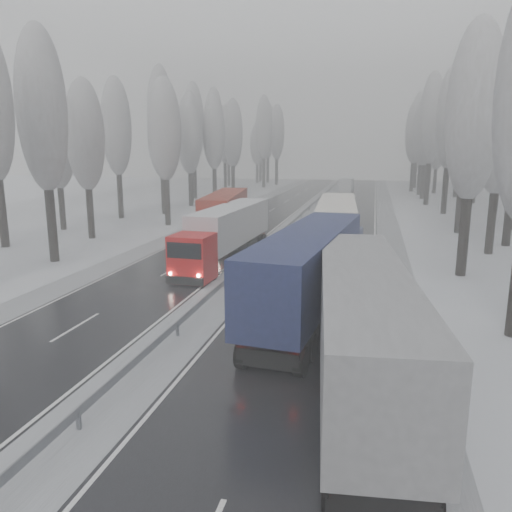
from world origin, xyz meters
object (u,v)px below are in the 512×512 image
at_px(truck_blue_box, 314,265).
at_px(truck_red_red, 223,213).
at_px(truck_grey_tarp, 360,314).
at_px(box_truck_distant, 347,185).
at_px(truck_red_white, 227,230).
at_px(truck_cream_box, 337,223).

distance_m(truck_blue_box, truck_red_red, 22.64).
xyz_separation_m(truck_blue_box, truck_red_red, (-10.87, 19.86, -0.18)).
bearing_deg(truck_red_red, truck_blue_box, -68.53).
xyz_separation_m(truck_grey_tarp, box_truck_distant, (-4.94, 81.79, -1.19)).
height_order(truck_blue_box, truck_red_red, truck_blue_box).
distance_m(box_truck_distant, truck_red_white, 63.56).
xyz_separation_m(truck_blue_box, truck_cream_box, (0.01, 15.47, -0.06)).
distance_m(truck_grey_tarp, truck_cream_box, 22.77).
bearing_deg(truck_red_white, truck_grey_tarp, -57.69).
bearing_deg(box_truck_distant, truck_cream_box, -86.24).
bearing_deg(truck_red_red, truck_grey_tarp, -70.86).
relative_size(truck_blue_box, truck_red_white, 1.13).
bearing_deg(truck_grey_tarp, truck_cream_box, 90.31).
bearing_deg(truck_blue_box, truck_grey_tarp, -64.60).
bearing_deg(truck_cream_box, truck_red_white, -156.02).
relative_size(truck_blue_box, box_truck_distant, 2.35).
relative_size(truck_cream_box, truck_red_white, 1.10).
height_order(truck_grey_tarp, truck_red_white, truck_grey_tarp).
height_order(truck_blue_box, truck_cream_box, truck_blue_box).
bearing_deg(truck_blue_box, box_truck_distant, 97.83).
relative_size(truck_grey_tarp, box_truck_distant, 2.31).
height_order(truck_red_white, truck_red_red, truck_red_red).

